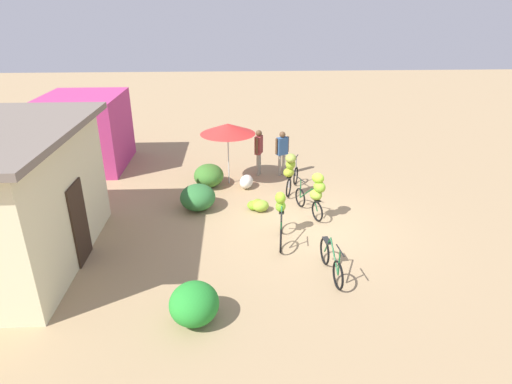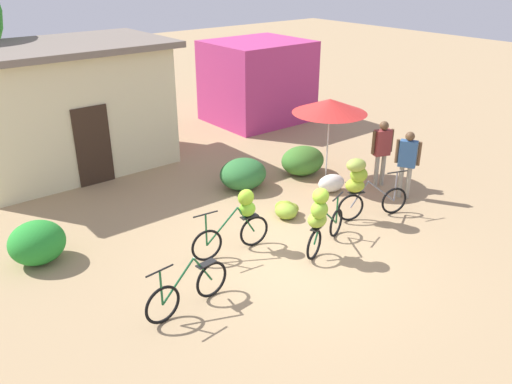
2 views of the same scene
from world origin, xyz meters
name	(u,v)px [view 1 (image 1 of 2)]	position (x,y,z in m)	size (l,w,h in m)	color
ground_plane	(307,225)	(0.00, 0.00, 0.00)	(60.00, 60.00, 0.00)	tan
building_low	(9,198)	(-1.50, 7.25, 1.68)	(5.41, 3.43, 3.32)	beige
shop_pink	(86,132)	(5.26, 7.65, 1.36)	(3.20, 2.80, 2.72)	#B63576
hedge_bush_front_left	(194,304)	(-3.91, 2.88, 0.41)	(1.05, 0.99, 0.82)	#278D2F
hedge_bush_front_right	(198,197)	(1.21, 3.19, 0.38)	(1.20, 1.08, 0.76)	#2F6F34
hedge_bush_mid	(209,175)	(3.02, 2.95, 0.37)	(1.21, 1.02, 0.75)	#3C772B
market_umbrella	(228,129)	(3.20, 2.26, 1.97)	(1.86, 1.86, 2.14)	beige
bicycle_leftmost	(331,262)	(-2.48, -0.14, 0.36)	(1.66, 0.24, 0.97)	black
bicycle_near_pile	(281,214)	(-0.67, 0.85, 0.70)	(1.70, 0.34, 1.25)	black
bicycle_center_loaded	(315,191)	(0.43, -0.26, 0.84)	(1.57, 0.74, 1.43)	black
bicycle_by_shop	(291,169)	(2.15, 0.24, 0.88)	(1.64, 0.76, 1.46)	black
banana_pile_on_ground	(258,205)	(1.02, 1.36, 0.16)	(0.73, 0.77, 0.36)	olive
produce_sack	(246,182)	(2.78, 1.66, 0.22)	(0.70, 0.44, 0.44)	silver
person_vendor	(282,149)	(3.88, 0.34, 1.01)	(0.37, 0.52, 1.65)	gray
person_bystander	(259,148)	(3.99, 1.18, 1.03)	(0.55, 0.33, 1.68)	gray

